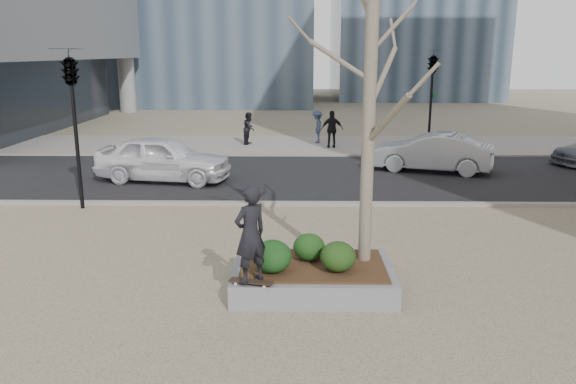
{
  "coord_description": "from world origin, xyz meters",
  "views": [
    {
      "loc": [
        0.67,
        -9.95,
        4.38
      ],
      "look_at": [
        0.5,
        2.0,
        1.4
      ],
      "focal_mm": 35.0,
      "sensor_mm": 36.0,
      "label": 1
    }
  ],
  "objects_px": {
    "planter": "(313,277)",
    "skateboarder": "(250,234)",
    "skateboard": "(251,283)",
    "police_car": "(164,158)"
  },
  "relations": [
    {
      "from": "skateboard",
      "to": "police_car",
      "type": "xyz_separation_m",
      "value": [
        -3.82,
        9.99,
        0.32
      ]
    },
    {
      "from": "skateboard",
      "to": "skateboarder",
      "type": "relative_size",
      "value": 0.46
    },
    {
      "from": "skateboard",
      "to": "skateboarder",
      "type": "xyz_separation_m",
      "value": [
        -0.0,
        0.0,
        0.89
      ]
    },
    {
      "from": "skateboard",
      "to": "police_car",
      "type": "distance_m",
      "value": 10.7
    },
    {
      "from": "planter",
      "to": "skateboarder",
      "type": "height_order",
      "value": "skateboarder"
    },
    {
      "from": "planter",
      "to": "skateboarder",
      "type": "bearing_deg",
      "value": -141.34
    },
    {
      "from": "planter",
      "to": "skateboarder",
      "type": "xyz_separation_m",
      "value": [
        -1.1,
        -0.88,
        1.15
      ]
    },
    {
      "from": "planter",
      "to": "police_car",
      "type": "height_order",
      "value": "police_car"
    },
    {
      "from": "skateboarder",
      "to": "police_car",
      "type": "bearing_deg",
      "value": -108.3
    },
    {
      "from": "skateboarder",
      "to": "police_car",
      "type": "relative_size",
      "value": 0.37
    }
  ]
}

